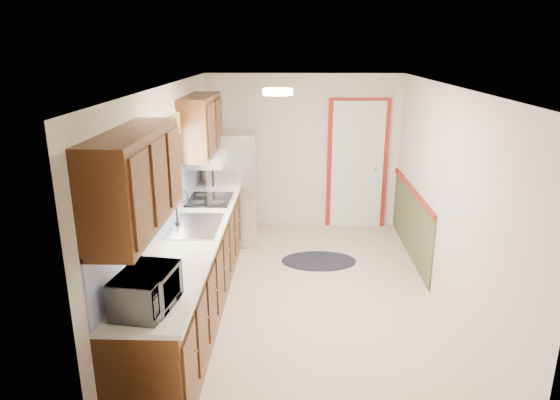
{
  "coord_description": "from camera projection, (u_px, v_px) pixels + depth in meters",
  "views": [
    {
      "loc": [
        -0.13,
        -5.19,
        2.79
      ],
      "look_at": [
        -0.29,
        0.11,
        1.15
      ],
      "focal_mm": 32.0,
      "sensor_mm": 36.0,
      "label": 1
    }
  ],
  "objects": [
    {
      "name": "ceiling_fixture",
      "position": [
        278.0,
        92.0,
        4.9
      ],
      "size": [
        0.3,
        0.3,
        0.06
      ],
      "primitive_type": "cylinder",
      "color": "#FFD88C",
      "rests_on": "room_shell"
    },
    {
      "name": "kitchen_run",
      "position": [
        190.0,
        241.0,
        5.3
      ],
      "size": [
        0.63,
        4.0,
        2.2
      ],
      "color": "#3B1F0D",
      "rests_on": "ground"
    },
    {
      "name": "back_wall_trim",
      "position": [
        368.0,
        176.0,
        7.6
      ],
      "size": [
        1.12,
        2.3,
        2.08
      ],
      "color": "maroon",
      "rests_on": "ground"
    },
    {
      "name": "room_shell",
      "position": [
        306.0,
        199.0,
        5.42
      ],
      "size": [
        3.2,
        5.2,
        2.52
      ],
      "color": "beige",
      "rests_on": "ground"
    },
    {
      "name": "refrigerator",
      "position": [
        233.0,
        188.0,
        7.24
      ],
      "size": [
        0.72,
        0.71,
        1.64
      ],
      "rotation": [
        0.0,
        0.0,
        0.05
      ],
      "color": "#B7B7BC",
      "rests_on": "ground"
    },
    {
      "name": "microwave",
      "position": [
        146.0,
        286.0,
        3.62
      ],
      "size": [
        0.37,
        0.57,
        0.36
      ],
      "primitive_type": "imported",
      "rotation": [
        0.0,
        0.0,
        1.43
      ],
      "color": "white",
      "rests_on": "kitchen_run"
    },
    {
      "name": "rug",
      "position": [
        319.0,
        261.0,
        6.75
      ],
      "size": [
        1.03,
        0.68,
        0.01
      ],
      "primitive_type": "ellipsoid",
      "rotation": [
        0.0,
        0.0,
        0.03
      ],
      "color": "black",
      "rests_on": "ground"
    },
    {
      "name": "cooktop",
      "position": [
        210.0,
        199.0,
        6.25
      ],
      "size": [
        0.53,
        0.63,
        0.02
      ],
      "primitive_type": "cube",
      "color": "black",
      "rests_on": "kitchen_run"
    }
  ]
}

